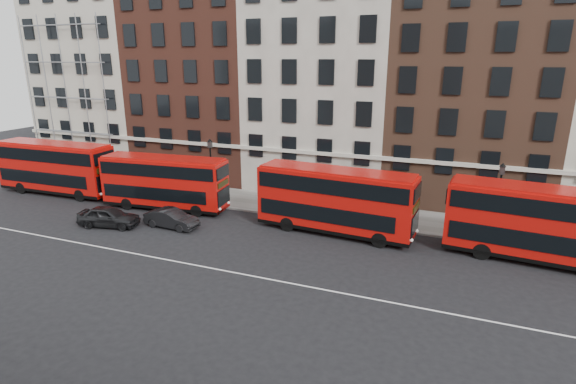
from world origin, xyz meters
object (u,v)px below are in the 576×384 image
at_px(bus_c, 335,199).
at_px(car_front, 171,219).
at_px(bus_a, 55,167).
at_px(car_rear, 109,216).
at_px(bus_b, 164,181).
at_px(bus_d, 544,223).

distance_m(bus_c, car_front, 11.99).
bearing_deg(bus_a, car_rear, -26.93).
distance_m(bus_b, car_front, 4.78).
bearing_deg(car_rear, bus_b, -28.91).
height_order(car_rear, car_front, car_rear).
distance_m(bus_b, bus_c, 14.33).
distance_m(bus_a, car_rear, 11.54).
height_order(bus_b, car_front, bus_b).
xyz_separation_m(bus_a, car_front, (14.74, -3.36, -1.85)).
relative_size(bus_d, car_front, 2.74).
distance_m(bus_a, bus_d, 39.02).
height_order(bus_b, bus_d, bus_d).
bearing_deg(bus_d, car_rear, -165.06).
bearing_deg(car_front, car_rear, 111.59).
xyz_separation_m(bus_a, bus_b, (11.77, -0.00, -0.19)).
height_order(bus_a, car_rear, bus_a).
height_order(bus_a, bus_d, bus_a).
xyz_separation_m(bus_d, car_rear, (-28.71, -4.88, -1.74)).
bearing_deg(car_rear, bus_a, 52.43).
relative_size(bus_a, bus_c, 1.01).
relative_size(bus_b, car_front, 2.56).
bearing_deg(bus_b, bus_d, -5.31).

